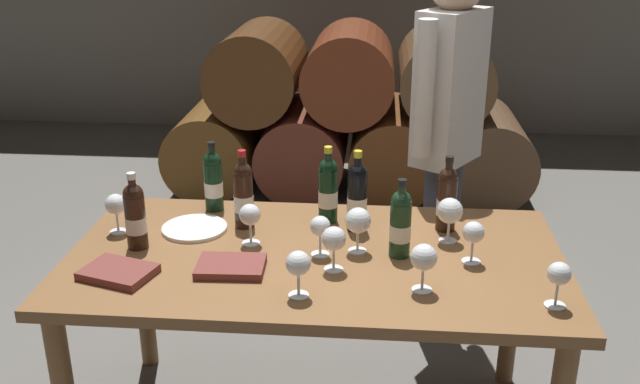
% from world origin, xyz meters
% --- Properties ---
extents(barrel_stack, '(2.49, 0.90, 1.15)m').
position_xyz_m(barrel_stack, '(-0.00, 2.60, 0.53)').
color(barrel_stack, brown).
rests_on(barrel_stack, ground_plane).
extents(dining_table, '(1.70, 0.90, 0.76)m').
position_xyz_m(dining_table, '(0.00, 0.00, 0.67)').
color(dining_table, brown).
rests_on(dining_table, ground_plane).
extents(wine_bottle_0, '(0.07, 0.07, 0.28)m').
position_xyz_m(wine_bottle_0, '(-0.62, 0.00, 0.88)').
color(wine_bottle_0, black).
rests_on(wine_bottle_0, dining_table).
extents(wine_bottle_1, '(0.07, 0.07, 0.29)m').
position_xyz_m(wine_bottle_1, '(0.46, 0.24, 0.88)').
color(wine_bottle_1, black).
rests_on(wine_bottle_1, dining_table).
extents(wine_bottle_2, '(0.07, 0.07, 0.28)m').
position_xyz_m(wine_bottle_2, '(-0.43, 0.36, 0.88)').
color(wine_bottle_2, black).
rests_on(wine_bottle_2, dining_table).
extents(wine_bottle_3, '(0.07, 0.07, 0.30)m').
position_xyz_m(wine_bottle_3, '(-0.28, 0.21, 0.89)').
color(wine_bottle_3, black).
rests_on(wine_bottle_3, dining_table).
extents(wine_bottle_4, '(0.07, 0.07, 0.30)m').
position_xyz_m(wine_bottle_4, '(0.02, 0.28, 0.89)').
color(wine_bottle_4, black).
rests_on(wine_bottle_4, dining_table).
extents(wine_bottle_5, '(0.07, 0.07, 0.31)m').
position_xyz_m(wine_bottle_5, '(0.13, 0.22, 0.89)').
color(wine_bottle_5, black).
rests_on(wine_bottle_5, dining_table).
extents(wine_bottle_6, '(0.07, 0.07, 0.28)m').
position_xyz_m(wine_bottle_6, '(0.29, 0.01, 0.88)').
color(wine_bottle_6, '#19381E').
rests_on(wine_bottle_6, dining_table).
extents(wine_glass_0, '(0.07, 0.07, 0.15)m').
position_xyz_m(wine_glass_0, '(0.53, -0.02, 0.86)').
color(wine_glass_0, white).
rests_on(wine_glass_0, dining_table).
extents(wine_glass_1, '(0.08, 0.08, 0.15)m').
position_xyz_m(wine_glass_1, '(-0.74, 0.11, 0.87)').
color(wine_glass_1, white).
rests_on(wine_glass_1, dining_table).
extents(wine_glass_2, '(0.09, 0.09, 0.16)m').
position_xyz_m(wine_glass_2, '(0.14, 0.03, 0.87)').
color(wine_glass_2, white).
rests_on(wine_glass_2, dining_table).
extents(wine_glass_3, '(0.08, 0.08, 0.16)m').
position_xyz_m(wine_glass_3, '(0.35, -0.22, 0.87)').
color(wine_glass_3, white).
rests_on(wine_glass_3, dining_table).
extents(wine_glass_4, '(0.08, 0.08, 0.15)m').
position_xyz_m(wine_glass_4, '(0.07, -0.11, 0.87)').
color(wine_glass_4, white).
rests_on(wine_glass_4, dining_table).
extents(wine_glass_5, '(0.08, 0.08, 0.15)m').
position_xyz_m(wine_glass_5, '(-0.23, 0.06, 0.87)').
color(wine_glass_5, white).
rests_on(wine_glass_5, dining_table).
extents(wine_glass_6, '(0.07, 0.07, 0.15)m').
position_xyz_m(wine_glass_6, '(0.74, -0.29, 0.86)').
color(wine_glass_6, white).
rests_on(wine_glass_6, dining_table).
extents(wine_glass_7, '(0.09, 0.09, 0.17)m').
position_xyz_m(wine_glass_7, '(0.46, 0.14, 0.88)').
color(wine_glass_7, white).
rests_on(wine_glass_7, dining_table).
extents(wine_glass_8, '(0.08, 0.08, 0.15)m').
position_xyz_m(wine_glass_8, '(-0.02, -0.29, 0.87)').
color(wine_glass_8, white).
rests_on(wine_glass_8, dining_table).
extents(wine_glass_9, '(0.07, 0.07, 0.14)m').
position_xyz_m(wine_glass_9, '(0.02, -0.01, 0.86)').
color(wine_glass_9, white).
rests_on(wine_glass_9, dining_table).
extents(tasting_notebook, '(0.26, 0.22, 0.03)m').
position_xyz_m(tasting_notebook, '(-0.62, -0.21, 0.77)').
color(tasting_notebook, brown).
rests_on(tasting_notebook, dining_table).
extents(leather_ledger, '(0.23, 0.17, 0.03)m').
position_xyz_m(leather_ledger, '(-0.26, -0.14, 0.77)').
color(leather_ledger, brown).
rests_on(leather_ledger, dining_table).
extents(serving_plate, '(0.24, 0.24, 0.01)m').
position_xyz_m(serving_plate, '(-0.46, 0.16, 0.77)').
color(serving_plate, white).
rests_on(serving_plate, dining_table).
extents(sommelier_presenting, '(0.33, 0.43, 1.72)m').
position_xyz_m(sommelier_presenting, '(0.49, 0.75, 1.04)').
color(sommelier_presenting, '#383842').
rests_on(sommelier_presenting, ground_plane).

